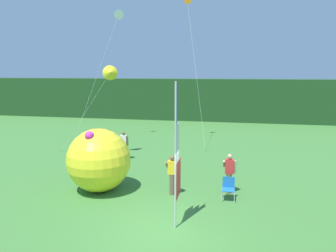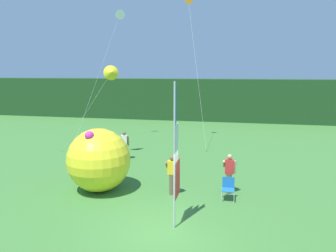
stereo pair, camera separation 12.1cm
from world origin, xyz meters
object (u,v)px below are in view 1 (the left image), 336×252
object	(u,v)px
person_near_banner	(229,172)
person_mid_field	(172,174)
kite_white_delta_0	(118,15)
inflatable_balloon	(99,160)
kite_yellow_delta_2	(110,73)
person_far_left	(124,145)
banner_flag	(177,158)
kite_orange_delta_1	(187,1)
folding_chair	(228,187)

from	to	relation	value
person_near_banner	person_mid_field	world-z (taller)	person_near_banner
person_mid_field	kite_white_delta_0	world-z (taller)	kite_white_delta_0
inflatable_balloon	kite_yellow_delta_2	world-z (taller)	kite_yellow_delta_2
person_near_banner	person_far_left	world-z (taller)	person_near_banner
banner_flag	kite_orange_delta_1	bearing A→B (deg)	96.77
person_mid_field	kite_yellow_delta_2	world-z (taller)	kite_yellow_delta_2
person_far_left	inflatable_balloon	xyz separation A→B (m)	(0.59, -4.86, 0.48)
person_mid_field	inflatable_balloon	size ratio (longest dim) A/B	0.62
banner_flag	kite_yellow_delta_2	bearing A→B (deg)	124.48
inflatable_balloon	person_mid_field	bearing A→B (deg)	3.18
banner_flag	kite_white_delta_0	bearing A→B (deg)	117.17
person_far_left	inflatable_balloon	world-z (taller)	inflatable_balloon
person_near_banner	kite_yellow_delta_2	bearing A→B (deg)	147.29
banner_flag	person_mid_field	world-z (taller)	banner_flag
person_near_banner	kite_orange_delta_1	xyz separation A→B (m)	(-3.18, 9.47, 8.81)
person_far_left	inflatable_balloon	distance (m)	4.92
person_near_banner	folding_chair	size ratio (longest dim) A/B	1.90
kite_white_delta_0	kite_orange_delta_1	world-z (taller)	kite_orange_delta_1
person_near_banner	kite_orange_delta_1	size ratio (longest dim) A/B	0.17
kite_white_delta_0	banner_flag	bearing A→B (deg)	-62.83
person_far_left	kite_yellow_delta_2	bearing A→B (deg)	156.36
person_near_banner	person_mid_field	size ratio (longest dim) A/B	1.01
banner_flag	person_mid_field	bearing A→B (deg)	104.03
banner_flag	kite_white_delta_0	world-z (taller)	kite_white_delta_0
kite_yellow_delta_2	banner_flag	bearing A→B (deg)	-55.52
kite_white_delta_0	kite_yellow_delta_2	bearing A→B (deg)	-76.31
banner_flag	kite_orange_delta_1	xyz separation A→B (m)	(-1.50, 12.61, 7.42)
kite_yellow_delta_2	inflatable_balloon	bearing A→B (deg)	-74.74
person_far_left	kite_orange_delta_1	world-z (taller)	kite_orange_delta_1
person_near_banner	person_mid_field	xyz separation A→B (m)	(-2.31, -0.64, -0.01)
person_near_banner	person_far_left	distance (m)	7.27
inflatable_balloon	folding_chair	distance (m)	5.50
person_near_banner	kite_white_delta_0	xyz separation A→B (m)	(-8.06, 9.27, 8.03)
folding_chair	kite_white_delta_0	size ratio (longest dim) A/B	0.10
kite_white_delta_0	kite_orange_delta_1	size ratio (longest dim) A/B	0.92
person_mid_field	kite_yellow_delta_2	size ratio (longest dim) A/B	0.31
inflatable_balloon	kite_yellow_delta_2	xyz separation A→B (m)	(-1.43, 5.23, 3.62)
person_far_left	person_near_banner	bearing A→B (deg)	-33.85
kite_orange_delta_1	kite_white_delta_0	bearing A→B (deg)	-177.72
kite_white_delta_0	person_far_left	bearing A→B (deg)	-68.87
person_mid_field	person_far_left	size ratio (longest dim) A/B	1.01
person_far_left	kite_orange_delta_1	size ratio (longest dim) A/B	0.16
folding_chair	kite_orange_delta_1	size ratio (longest dim) A/B	0.09
inflatable_balloon	kite_yellow_delta_2	distance (m)	6.51
banner_flag	person_far_left	xyz separation A→B (m)	(-4.35, 7.19, -1.41)
inflatable_balloon	kite_white_delta_0	distance (m)	12.88
inflatable_balloon	folding_chair	bearing A→B (deg)	1.34
folding_chair	person_far_left	bearing A→B (deg)	141.83
person_near_banner	kite_yellow_delta_2	xyz separation A→B (m)	(-6.87, 4.41, 4.07)
banner_flag	inflatable_balloon	size ratio (longest dim) A/B	1.76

